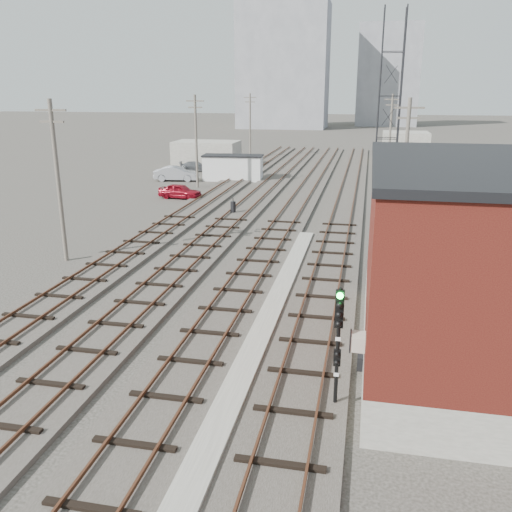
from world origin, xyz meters
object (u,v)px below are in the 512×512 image
(car_grey, at_px, (196,166))
(car_red, at_px, (180,191))
(car_silver, at_px, (176,174))
(signal_mast, at_px, (338,340))
(switch_stand, at_px, (233,207))
(site_trailer, at_px, (233,167))

(car_grey, bearing_deg, car_red, -179.74)
(car_silver, height_order, car_grey, car_silver)
(signal_mast, relative_size, car_red, 1.02)
(car_grey, bearing_deg, switch_stand, -168.08)
(site_trailer, distance_m, car_grey, 8.24)
(switch_stand, distance_m, car_red, 8.44)
(signal_mast, distance_m, site_trailer, 44.54)
(switch_stand, distance_m, car_silver, 17.95)
(site_trailer, xyz_separation_m, car_grey, (-5.99, 5.60, -0.79))
(switch_stand, xyz_separation_m, car_grey, (-10.15, 22.25, -0.01))
(switch_stand, relative_size, car_red, 0.32)
(car_red, distance_m, car_silver, 10.02)
(site_trailer, relative_size, car_grey, 1.66)
(car_silver, bearing_deg, car_grey, -7.36)
(signal_mast, height_order, car_grey, signal_mast)
(switch_stand, xyz_separation_m, car_silver, (-10.03, 14.88, 0.19))
(switch_stand, bearing_deg, site_trailer, 127.95)
(car_red, bearing_deg, car_silver, 27.03)
(signal_mast, xyz_separation_m, car_red, (-15.99, 31.26, -1.65))
(switch_stand, height_order, car_silver, car_silver)
(car_red, relative_size, car_grey, 0.97)
(signal_mast, height_order, car_silver, signal_mast)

